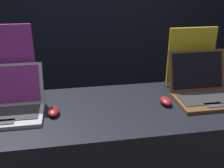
# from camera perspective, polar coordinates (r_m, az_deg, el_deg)

# --- Properties ---
(laptop_front) EXTENTS (0.39, 0.32, 0.25)m
(laptop_front) POSITION_cam_1_polar(r_m,az_deg,el_deg) (1.56, -21.83, -4.03)
(laptop_front) COLOR #B7B7BC
(laptop_front) RESTS_ON display_counter
(mouse_front) EXTENTS (0.06, 0.11, 0.04)m
(mouse_front) POSITION_cam_1_polar(r_m,az_deg,el_deg) (1.49, -12.63, -5.83)
(mouse_front) COLOR maroon
(mouse_front) RESTS_ON display_counter
(promo_stand_front) EXTENTS (0.30, 0.07, 0.46)m
(promo_stand_front) POSITION_cam_1_polar(r_m,az_deg,el_deg) (1.66, -21.54, 3.71)
(promo_stand_front) COLOR black
(promo_stand_front) RESTS_ON display_counter
(laptop_back) EXTENTS (0.38, 0.35, 0.27)m
(laptop_back) POSITION_cam_1_polar(r_m,az_deg,el_deg) (1.72, 19.21, -0.91)
(laptop_back) COLOR brown
(laptop_back) RESTS_ON display_counter
(mouse_back) EXTENTS (0.07, 0.11, 0.04)m
(mouse_back) POSITION_cam_1_polar(r_m,az_deg,el_deg) (1.60, 11.62, -3.65)
(mouse_back) COLOR maroon
(mouse_back) RESTS_ON display_counter
(promo_stand_back) EXTENTS (0.32, 0.07, 0.40)m
(promo_stand_back) POSITION_cam_1_polar(r_m,az_deg,el_deg) (1.85, 16.74, 5.29)
(promo_stand_back) COLOR black
(promo_stand_back) RESTS_ON display_counter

